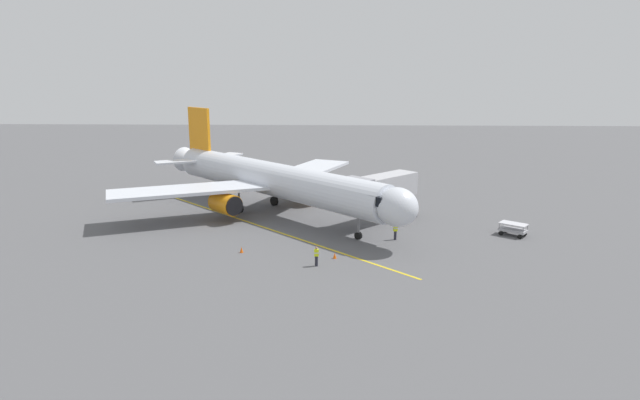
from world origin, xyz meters
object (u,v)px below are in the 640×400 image
at_px(jet_bridge, 376,190).
at_px(baggage_cart_near_nose, 513,229).
at_px(safety_cone_nose_left, 335,255).
at_px(ground_crew_marshaller, 395,231).
at_px(ground_crew_wing_walker, 316,256).
at_px(airplane, 271,179).
at_px(safety_cone_nose_right, 242,250).

xyz_separation_m(jet_bridge, baggage_cart_near_nose, (-13.57, 3.86, -3.11)).
bearing_deg(safety_cone_nose_left, jet_bridge, -110.65).
height_order(ground_crew_marshaller, ground_crew_wing_walker, same).
distance_m(airplane, jet_bridge, 12.50).
relative_size(jet_bridge, baggage_cart_near_nose, 3.26).
distance_m(airplane, ground_crew_marshaller, 16.89).
relative_size(ground_crew_marshaller, ground_crew_wing_walker, 1.00).
bearing_deg(ground_crew_wing_walker, jet_bridge, -113.59).
bearing_deg(ground_crew_marshaller, ground_crew_wing_walker, 45.82).
bearing_deg(jet_bridge, ground_crew_wing_walker, 66.41).
xyz_separation_m(airplane, safety_cone_nose_left, (-7.51, 15.49, -3.73)).
bearing_deg(ground_crew_wing_walker, ground_crew_marshaller, -134.18).
relative_size(ground_crew_marshaller, safety_cone_nose_right, 3.11).
relative_size(jet_bridge, ground_crew_wing_walker, 5.56).
bearing_deg(airplane, ground_crew_wing_walker, 108.91).
relative_size(jet_bridge, safety_cone_nose_right, 17.29).
distance_m(airplane, ground_crew_wing_walker, 18.70).
height_order(jet_bridge, safety_cone_nose_left, jet_bridge).
relative_size(airplane, safety_cone_nose_right, 60.21).
bearing_deg(ground_crew_marshaller, safety_cone_nose_right, 16.97).
bearing_deg(jet_bridge, safety_cone_nose_right, 38.25).
height_order(ground_crew_marshaller, safety_cone_nose_right, ground_crew_marshaller).
bearing_deg(ground_crew_marshaller, safety_cone_nose_left, 43.97).
height_order(airplane, ground_crew_wing_walker, airplane).
relative_size(airplane, baggage_cart_near_nose, 11.37).
xyz_separation_m(ground_crew_wing_walker, baggage_cart_near_nose, (-19.38, -9.45, -0.23)).
distance_m(jet_bridge, safety_cone_nose_left, 12.62).
bearing_deg(airplane, baggage_cart_near_nose, 162.50).
bearing_deg(airplane, safety_cone_nose_left, 115.86).
distance_m(jet_bridge, safety_cone_nose_right, 16.63).
height_order(ground_crew_marshaller, baggage_cart_near_nose, ground_crew_marshaller).
xyz_separation_m(airplane, jet_bridge, (-11.79, 4.14, -0.24)).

